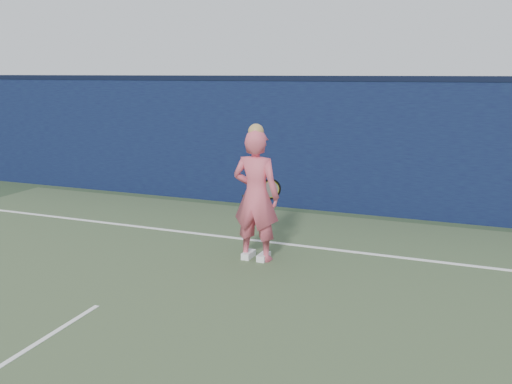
% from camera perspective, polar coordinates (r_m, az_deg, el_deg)
% --- Properties ---
extents(ground, '(80.00, 80.00, 0.00)m').
position_cam_1_polar(ground, '(6.01, -22.34, -14.80)').
color(ground, '#2D3C25').
rests_on(ground, ground).
extents(backstop_wall, '(24.00, 0.40, 2.50)m').
position_cam_1_polar(backstop_wall, '(11.07, 0.75, 5.15)').
color(backstop_wall, black).
rests_on(backstop_wall, ground).
extents(wall_cap, '(24.00, 0.42, 0.10)m').
position_cam_1_polar(wall_cap, '(10.98, 0.77, 11.90)').
color(wall_cap, black).
rests_on(wall_cap, backstop_wall).
extents(player, '(0.70, 0.47, 1.97)m').
position_cam_1_polar(player, '(7.68, -0.00, -0.38)').
color(player, '#D75366').
rests_on(player, ground).
extents(racket, '(0.58, 0.23, 0.32)m').
position_cam_1_polar(racket, '(8.13, 1.34, 0.24)').
color(racket, black).
rests_on(racket, ground).
extents(court_lines, '(11.00, 12.04, 0.01)m').
position_cam_1_polar(court_lines, '(5.81, -24.65, -15.90)').
color(court_lines, white).
rests_on(court_lines, court_surface).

